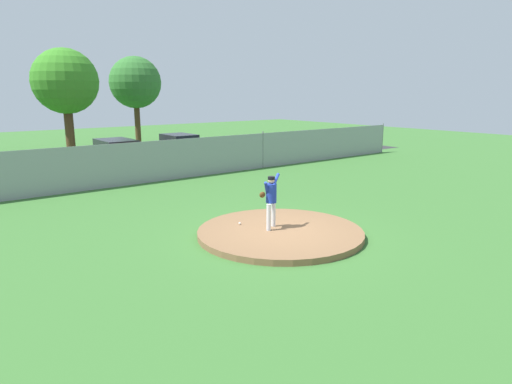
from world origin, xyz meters
TOP-DOWN VIEW (x-y plane):
  - ground_plane at (0.00, 6.00)m, footprint 80.00×80.00m
  - asphalt_strip at (0.00, 14.50)m, footprint 44.00×7.00m
  - pitchers_mound at (0.00, 0.00)m, footprint 4.98×4.98m
  - pitcher_youth at (-0.13, 0.29)m, footprint 0.81×0.37m
  - baseball at (-0.64, 1.19)m, footprint 0.07×0.07m
  - chainlink_fence at (0.00, 10.00)m, footprint 36.94×0.07m
  - parked_car_teal at (4.67, 14.87)m, footprint 1.82×4.05m
  - parked_car_red at (0.38, 14.05)m, footprint 1.90×4.70m
  - traffic_cone_orange at (9.68, 13.78)m, footprint 0.40×0.40m
  - tree_slender_far at (0.17, 21.85)m, footprint 4.27×4.27m
  - tree_broad_left at (6.24, 24.70)m, footprint 4.04×4.04m

SIDE VIEW (x-z plane):
  - ground_plane at x=0.00m, z-range 0.00..0.00m
  - asphalt_strip at x=0.00m, z-range 0.00..0.01m
  - pitchers_mound at x=0.00m, z-range 0.00..0.18m
  - baseball at x=-0.64m, z-range 0.18..0.25m
  - traffic_cone_orange at x=9.68m, z-range -0.01..0.54m
  - parked_car_teal at x=4.67m, z-range -0.05..1.68m
  - parked_car_red at x=0.38m, z-range -0.04..1.70m
  - chainlink_fence at x=0.00m, z-range -0.05..2.03m
  - pitcher_youth at x=-0.13m, z-range 0.34..2.00m
  - tree_slender_far at x=0.17m, z-range 1.36..8.46m
  - tree_broad_left at x=6.24m, z-range 1.46..8.50m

